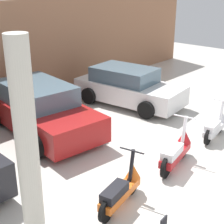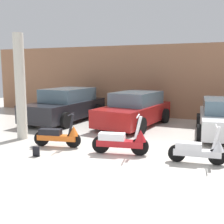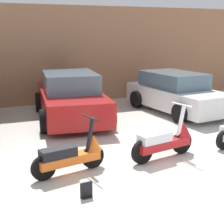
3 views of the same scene
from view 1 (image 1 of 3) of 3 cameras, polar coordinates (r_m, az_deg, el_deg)
The scene contains 8 objects.
ground_plane at distance 7.78m, azimuth 15.02°, elevation -11.15°, with size 28.00×28.00×0.00m, color beige.
wall_back at distance 11.79m, azimuth -16.48°, elevation 8.99°, with size 19.60×0.12×3.43m, color #9E6B4C.
scooter_front_left at distance 6.68m, azimuth 1.65°, elevation -12.60°, with size 1.44×0.60×1.01m.
scooter_front_right at distance 8.09m, azimuth 10.71°, elevation -6.25°, with size 1.55×0.63×1.09m.
scooter_front_center at distance 9.73m, azimuth 16.84°, elevation -2.19°, with size 1.38×0.50×0.96m.
car_rear_center at distance 9.80m, azimuth -11.79°, elevation 0.47°, with size 2.36×4.22×1.37m.
car_rear_right at distance 11.75m, azimuth 2.73°, elevation 4.19°, with size 2.09×3.85×1.26m.
support_column_side at distance 5.28m, azimuth -13.91°, elevation -6.09°, with size 0.34×0.34×3.43m, color beige.
Camera 1 is at (-6.00, -2.75, 4.11)m, focal length 55.00 mm.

